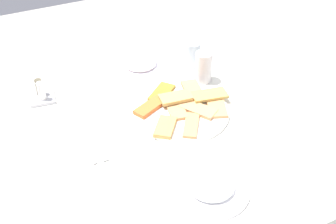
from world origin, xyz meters
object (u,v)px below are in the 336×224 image
at_px(condiment_caddy, 41,94).
at_px(paper_napkin, 91,147).
at_px(salad_plate_greens, 211,186).
at_px(soda_can, 204,67).
at_px(drinking_glass, 191,54).
at_px(spoon, 85,147).
at_px(dining_table, 159,141).
at_px(fork, 96,144).
at_px(pide_platter, 182,109).
at_px(salad_plate_rice, 140,63).

bearing_deg(condiment_caddy, paper_napkin, -166.98).
relative_size(salad_plate_greens, soda_can, 1.82).
bearing_deg(drinking_glass, spoon, 118.18).
bearing_deg(condiment_caddy, dining_table, -134.66).
xyz_separation_m(fork, spoon, (0.00, 0.04, 0.00)).
bearing_deg(pide_platter, condiment_caddy, 54.60).
height_order(salad_plate_greens, paper_napkin, salad_plate_greens).
relative_size(salad_plate_rice, spoon, 1.16).
distance_m(dining_table, fork, 0.25).
relative_size(soda_can, spoon, 0.74).
relative_size(pide_platter, salad_plate_greens, 1.63).
relative_size(soda_can, drinking_glass, 1.14).
xyz_separation_m(pide_platter, salad_plate_rice, (0.35, 0.01, 0.01)).
relative_size(dining_table, fork, 6.76).
bearing_deg(paper_napkin, condiment_caddy, 13.02).
relative_size(drinking_glass, spoon, 0.64).
height_order(dining_table, salad_plate_rice, salad_plate_rice).
bearing_deg(salad_plate_greens, dining_table, 0.09).
bearing_deg(dining_table, salad_plate_rice, -14.25).
xyz_separation_m(salad_plate_rice, paper_napkin, (-0.38, 0.34, -0.02)).
height_order(paper_napkin, condiment_caddy, condiment_caddy).
bearing_deg(dining_table, pide_platter, -79.75).
xyz_separation_m(salad_plate_greens, salad_plate_rice, (0.71, -0.09, 0.00)).
bearing_deg(spoon, dining_table, -92.10).
distance_m(salad_plate_greens, fork, 0.40).
distance_m(drinking_glass, paper_napkin, 0.61).
distance_m(pide_platter, drinking_glass, 0.33).
bearing_deg(salad_plate_greens, pide_platter, -15.63).
distance_m(paper_napkin, fork, 0.02).
relative_size(paper_napkin, condiment_caddy, 1.22).
relative_size(spoon, condiment_caddy, 1.62).
xyz_separation_m(soda_can, condiment_caddy, (0.16, 0.60, -0.04)).
bearing_deg(soda_can, salad_plate_rice, 41.46).
height_order(salad_plate_rice, soda_can, soda_can).
xyz_separation_m(dining_table, fork, (-0.01, 0.23, 0.09)).
bearing_deg(soda_can, salad_plate_greens, 151.47).
distance_m(salad_plate_rice, fork, 0.50).
xyz_separation_m(soda_can, drinking_glass, (0.12, -0.01, -0.01)).
xyz_separation_m(paper_napkin, condiment_caddy, (0.33, 0.08, 0.02)).
height_order(pide_platter, soda_can, soda_can).
bearing_deg(pide_platter, spoon, 94.61).
distance_m(dining_table, soda_can, 0.35).
bearing_deg(drinking_glass, pide_platter, 144.99).
height_order(dining_table, soda_can, soda_can).
relative_size(pide_platter, fork, 2.12).
distance_m(drinking_glass, condiment_caddy, 0.61).
distance_m(pide_platter, paper_napkin, 0.35).
bearing_deg(paper_napkin, spoon, 90.00).
bearing_deg(soda_can, condiment_caddy, 75.14).
distance_m(soda_can, drinking_glass, 0.12).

